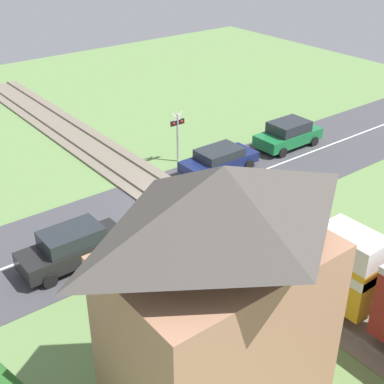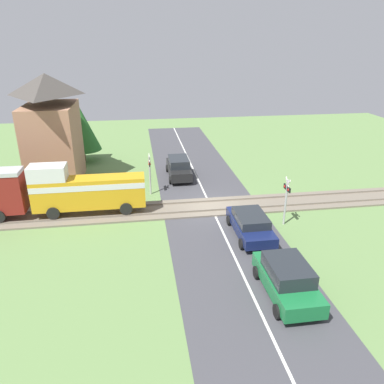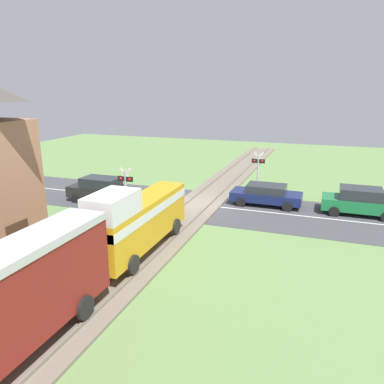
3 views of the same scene
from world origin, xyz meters
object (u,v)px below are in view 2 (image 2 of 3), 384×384
at_px(pedestrian_by_station, 43,193).
at_px(crossing_signal_east_approach, 150,169).
at_px(car_behind_queue, 287,278).
at_px(crossing_signal_west_approach, 286,195).
at_px(car_near_crossing, 250,224).
at_px(car_far_side, 179,167).
at_px(station_building, 52,132).

bearing_deg(pedestrian_by_station, crossing_signal_east_approach, -86.01).
xyz_separation_m(car_behind_queue, pedestrian_by_station, (11.84, 12.51, -0.11)).
xyz_separation_m(crossing_signal_west_approach, crossing_signal_east_approach, (5.94, 7.70, 0.00)).
xyz_separation_m(crossing_signal_west_approach, pedestrian_by_station, (5.44, 14.92, -1.19)).
distance_m(car_near_crossing, crossing_signal_west_approach, 2.87).
distance_m(car_near_crossing, car_behind_queue, 5.40).
bearing_deg(car_far_side, station_building, 87.91).
xyz_separation_m(car_near_crossing, crossing_signal_west_approach, (1.01, -2.41, 1.19)).
height_order(car_behind_queue, crossing_signal_east_approach, crossing_signal_east_approach).
xyz_separation_m(car_near_crossing, car_behind_queue, (-5.40, -0.00, 0.11)).
distance_m(car_behind_queue, station_building, 20.31).
height_order(station_building, pedestrian_by_station, station_building).
distance_m(car_behind_queue, crossing_signal_east_approach, 13.48).
height_order(crossing_signal_east_approach, pedestrian_by_station, crossing_signal_east_approach).
xyz_separation_m(car_behind_queue, crossing_signal_east_approach, (12.35, 5.29, 1.08)).
bearing_deg(car_behind_queue, car_near_crossing, 0.00).
relative_size(car_far_side, station_building, 0.54).
bearing_deg(pedestrian_by_station, car_near_crossing, -117.24).
relative_size(car_behind_queue, pedestrian_by_station, 2.65).
bearing_deg(car_far_side, car_near_crossing, -164.17).
xyz_separation_m(crossing_signal_west_approach, station_building, (9.49, 14.66, 2.05)).
xyz_separation_m(car_far_side, station_building, (0.34, 9.37, 3.12)).
bearing_deg(station_building, crossing_signal_east_approach, -117.03).
relative_size(crossing_signal_west_approach, crossing_signal_east_approach, 1.00).
height_order(car_near_crossing, crossing_signal_west_approach, crossing_signal_west_approach).
xyz_separation_m(crossing_signal_east_approach, station_building, (3.55, 6.96, 2.05)).
height_order(car_behind_queue, pedestrian_by_station, car_behind_queue).
relative_size(car_far_side, car_behind_queue, 1.04).
bearing_deg(pedestrian_by_station, station_building, -3.69).
height_order(car_far_side, car_behind_queue, car_far_side).
bearing_deg(station_building, pedestrian_by_station, 176.31).
distance_m(car_near_crossing, crossing_signal_east_approach, 8.81).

